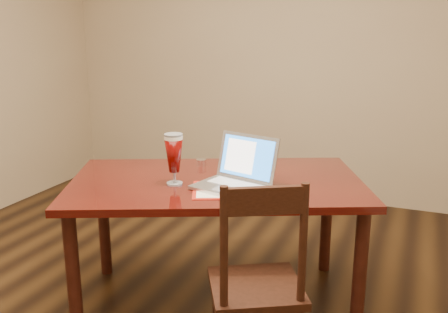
% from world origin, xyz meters
% --- Properties ---
extents(dining_table, '(1.82, 1.46, 1.02)m').
position_xyz_m(dining_table, '(0.10, 0.47, 0.67)').
color(dining_table, '#430E08').
rests_on(dining_table, ground).
extents(dining_chair, '(0.54, 0.54, 0.96)m').
position_xyz_m(dining_chair, '(0.51, -0.03, 0.45)').
color(dining_chair, black).
rests_on(dining_chair, ground).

